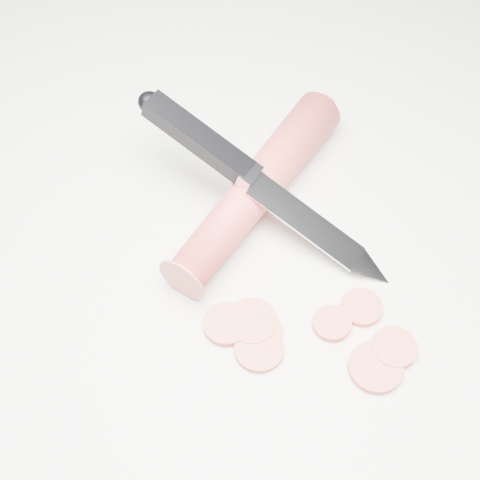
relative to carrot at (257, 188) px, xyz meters
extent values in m
plane|color=silver|center=(0.02, -0.07, -0.02)|extent=(2.40, 2.40, 0.00)
cylinder|color=#C23732|center=(0.00, 0.00, 0.00)|extent=(0.17, 0.19, 0.04)
cylinder|color=#C75240|center=(-0.02, -0.12, -0.02)|extent=(0.04, 0.04, 0.01)
cylinder|color=#C75240|center=(-0.02, -0.14, -0.02)|extent=(0.04, 0.04, 0.01)
cylinder|color=#C75240|center=(0.07, -0.16, -0.02)|extent=(0.04, 0.04, 0.01)
cylinder|color=#C75240|center=(0.09, -0.15, -0.02)|extent=(0.03, 0.03, 0.01)
cylinder|color=#C75240|center=(0.07, -0.11, -0.02)|extent=(0.03, 0.03, 0.01)
cylinder|color=#C75240|center=(-0.04, -0.12, -0.02)|extent=(0.04, 0.04, 0.01)
cylinder|color=#C75240|center=(0.04, -0.12, -0.02)|extent=(0.03, 0.03, 0.01)
cylinder|color=#C75240|center=(-0.01, -0.13, -0.02)|extent=(0.03, 0.03, 0.01)
camera|label=1|loc=(-0.05, -0.35, 0.44)|focal=50.00mm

